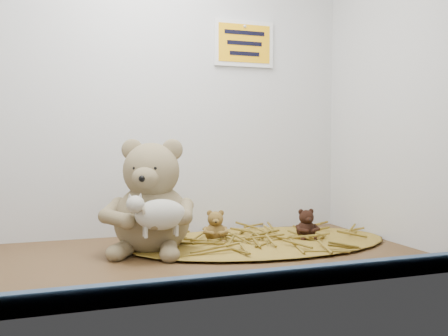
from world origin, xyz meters
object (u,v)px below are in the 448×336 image
object	(u,v)px
mini_teddy_tan	(215,225)
main_teddy	(152,196)
toy_lamb	(161,215)
mini_teddy_brown	(306,223)

from	to	relation	value
mini_teddy_tan	main_teddy	bearing A→B (deg)	-157.04
toy_lamb	mini_teddy_tan	bearing A→B (deg)	35.57
mini_teddy_brown	toy_lamb	bearing A→B (deg)	-161.48
main_teddy	toy_lamb	world-z (taller)	main_teddy
main_teddy	toy_lamb	bearing A→B (deg)	-65.44
toy_lamb	mini_teddy_tan	world-z (taller)	toy_lamb
mini_teddy_tan	toy_lamb	bearing A→B (deg)	-128.90
main_teddy	toy_lamb	size ratio (longest dim) A/B	1.83
mini_teddy_brown	mini_teddy_tan	bearing A→B (deg)	177.82
main_teddy	mini_teddy_brown	size ratio (longest dim) A/B	3.44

